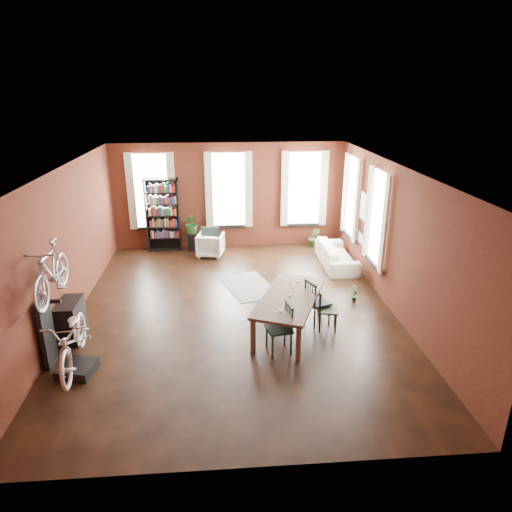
{
  "coord_description": "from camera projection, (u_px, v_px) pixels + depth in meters",
  "views": [
    {
      "loc": [
        -0.27,
        -9.17,
        4.74
      ],
      "look_at": [
        0.52,
        0.6,
        1.08
      ],
      "focal_mm": 32.0,
      "sensor_mm": 36.0,
      "label": 1
    }
  ],
  "objects": [
    {
      "name": "dining_chair_b",
      "position": [
        284.0,
        303.0,
        9.76
      ],
      "size": [
        0.37,
        0.37,
        0.78
      ],
      "primitive_type": "cube",
      "rotation": [
        0.0,
        0.0,
        -1.54
      ],
      "color": "black",
      "rests_on": "ground"
    },
    {
      "name": "dining_chair_c",
      "position": [
        328.0,
        310.0,
        9.36
      ],
      "size": [
        0.47,
        0.47,
        0.86
      ],
      "primitive_type": "cube",
      "rotation": [
        0.0,
        0.0,
        1.38
      ],
      "color": "black",
      "rests_on": "ground"
    },
    {
      "name": "bicycle_hung",
      "position": [
        48.0,
        253.0,
        7.58
      ],
      "size": [
        0.47,
        1.0,
        1.66
      ],
      "primitive_type": "imported",
      "color": "#A5A8AD",
      "rests_on": "bike_wall_rack"
    },
    {
      "name": "room",
      "position": [
        244.0,
        212.0,
        10.09
      ],
      "size": [
        9.0,
        9.04,
        3.22
      ],
      "color": "black",
      "rests_on": "ground"
    },
    {
      "name": "bookshelf",
      "position": [
        163.0,
        215.0,
        13.72
      ],
      "size": [
        1.0,
        0.32,
        2.2
      ],
      "primitive_type": "cube",
      "color": "black",
      "rests_on": "ground"
    },
    {
      "name": "cream_sofa",
      "position": [
        337.0,
        251.0,
        12.74
      ],
      "size": [
        0.61,
        2.08,
        0.81
      ],
      "primitive_type": "imported",
      "rotation": [
        0.0,
        0.0,
        1.57
      ],
      "color": "beige",
      "rests_on": "ground"
    },
    {
      "name": "plant_stand",
      "position": [
        193.0,
        242.0,
        13.95
      ],
      "size": [
        0.31,
        0.31,
        0.53
      ],
      "primitive_type": "cube",
      "rotation": [
        0.0,
        0.0,
        0.19
      ],
      "color": "black",
      "rests_on": "ground"
    },
    {
      "name": "bicycle_floor",
      "position": [
        70.0,
        315.0,
        7.63
      ],
      "size": [
        0.78,
        1.09,
        1.95
      ],
      "primitive_type": "imported",
      "rotation": [
        0.0,
        0.0,
        0.1
      ],
      "color": "silver",
      "rests_on": "bike_trainer"
    },
    {
      "name": "dining_table",
      "position": [
        289.0,
        313.0,
        9.31
      ],
      "size": [
        1.82,
        2.49,
        0.77
      ],
      "primitive_type": "cube",
      "rotation": [
        0.0,
        0.0,
        -0.39
      ],
      "color": "brown",
      "rests_on": "ground"
    },
    {
      "name": "plant_on_stand",
      "position": [
        192.0,
        226.0,
        13.8
      ],
      "size": [
        0.58,
        0.64,
        0.49
      ],
      "primitive_type": "imported",
      "rotation": [
        0.0,
        0.0,
        -0.02
      ],
      "color": "#235321",
      "rests_on": "plant_stand"
    },
    {
      "name": "plant_small",
      "position": [
        354.0,
        298.0,
        10.69
      ],
      "size": [
        0.44,
        0.45,
        0.15
      ],
      "primitive_type": "imported",
      "rotation": [
        0.0,
        0.0,
        0.77
      ],
      "color": "#336127",
      "rests_on": "ground"
    },
    {
      "name": "dining_chair_d",
      "position": [
        318.0,
        302.0,
        9.56
      ],
      "size": [
        0.59,
        0.59,
        0.99
      ],
      "primitive_type": "cube",
      "rotation": [
        0.0,
        0.0,
        1.95
      ],
      "color": "#16312F",
      "rests_on": "ground"
    },
    {
      "name": "striped_rug",
      "position": [
        249.0,
        286.0,
        11.49
      ],
      "size": [
        1.53,
        1.95,
        0.01
      ],
      "primitive_type": "cube",
      "rotation": [
        0.0,
        0.0,
        0.3
      ],
      "color": "black",
      "rests_on": "ground"
    },
    {
      "name": "plant_by_sofa",
      "position": [
        314.0,
        243.0,
        14.23
      ],
      "size": [
        0.5,
        0.71,
        0.29
      ],
      "primitive_type": "imported",
      "rotation": [
        0.0,
        0.0,
        -0.25
      ],
      "color": "#365E25",
      "rests_on": "ground"
    },
    {
      "name": "bike_wall_rack",
      "position": [
        47.0,
        332.0,
        8.08
      ],
      "size": [
        0.16,
        0.6,
        1.3
      ],
      "primitive_type": "cube",
      "color": "black",
      "rests_on": "ground"
    },
    {
      "name": "console_table",
      "position": [
        71.0,
        320.0,
        9.01
      ],
      "size": [
        0.4,
        0.8,
        0.8
      ],
      "primitive_type": "cube",
      "color": "black",
      "rests_on": "ground"
    },
    {
      "name": "bike_trainer",
      "position": [
        77.0,
        369.0,
        8.0
      ],
      "size": [
        0.68,
        0.68,
        0.17
      ],
      "primitive_type": "cube",
      "rotation": [
        0.0,
        0.0,
        -0.19
      ],
      "color": "black",
      "rests_on": "ground"
    },
    {
      "name": "white_armchair",
      "position": [
        210.0,
        244.0,
        13.46
      ],
      "size": [
        0.85,
        0.82,
        0.75
      ],
      "primitive_type": "imported",
      "rotation": [
        0.0,
        0.0,
        2.94
      ],
      "color": "silver",
      "rests_on": "ground"
    },
    {
      "name": "dining_chair_a",
      "position": [
        279.0,
        329.0,
        8.52
      ],
      "size": [
        0.53,
        0.53,
        0.97
      ],
      "primitive_type": "cube",
      "rotation": [
        0.0,
        0.0,
        -1.38
      ],
      "color": "#193638",
      "rests_on": "ground"
    }
  ]
}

